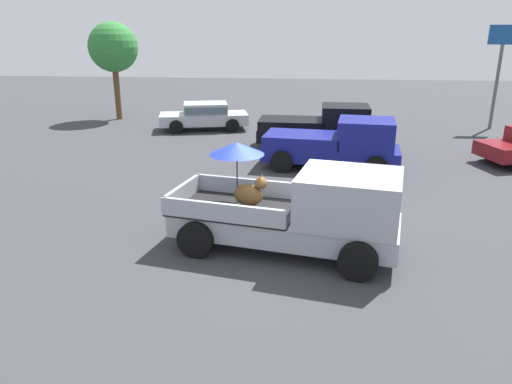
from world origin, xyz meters
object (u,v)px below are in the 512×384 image
object	(u,v)px
pickup_truck_red	(321,127)
motel_sign	(501,57)
pickup_truck_far	(337,144)
parked_sedan_far	(204,115)
pickup_truck_main	(304,210)

from	to	relation	value
pickup_truck_red	motel_sign	size ratio (longest dim) A/B	0.97
pickup_truck_far	parked_sedan_far	bearing A→B (deg)	140.29
pickup_truck_red	motel_sign	bearing A→B (deg)	31.66
pickup_truck_main	parked_sedan_far	world-z (taller)	pickup_truck_main
pickup_truck_far	pickup_truck_main	bearing A→B (deg)	-92.39
pickup_truck_red	motel_sign	xyz separation A→B (m)	(8.64, 5.12, 2.63)
pickup_truck_far	parked_sedan_far	size ratio (longest dim) A/B	1.08
pickup_truck_main	pickup_truck_red	world-z (taller)	pickup_truck_main
pickup_truck_far	pickup_truck_red	bearing A→B (deg)	105.68
parked_sedan_far	pickup_truck_red	bearing A→B (deg)	135.88
pickup_truck_main	parked_sedan_far	size ratio (longest dim) A/B	1.16
pickup_truck_red	parked_sedan_far	size ratio (longest dim) A/B	1.05
pickup_truck_red	pickup_truck_main	bearing A→B (deg)	-92.27
parked_sedan_far	pickup_truck_far	bearing A→B (deg)	119.99
pickup_truck_main	motel_sign	distance (m)	17.94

